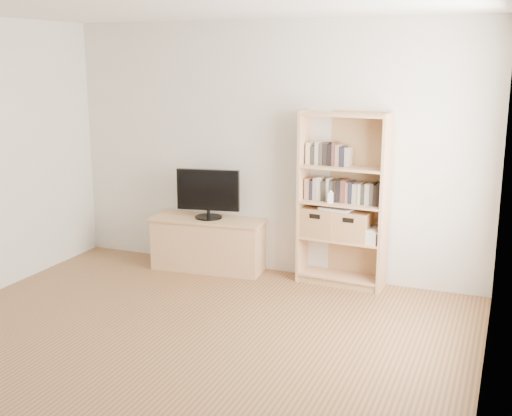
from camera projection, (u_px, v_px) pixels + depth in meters
The scene contains 13 objects.
floor at pixel (148, 371), 4.66m from camera, with size 4.50×5.00×0.01m, color brown.
back_wall at pixel (271, 150), 6.62m from camera, with size 4.50×0.02×2.60m, color silver.
right_wall at pixel (491, 229), 3.54m from camera, with size 0.02×5.00×2.60m, color silver.
tv_stand at pixel (209, 245), 6.88m from camera, with size 1.18×0.44×0.54m, color tan.
bookshelf at pixel (343, 200), 6.28m from camera, with size 0.86×0.31×1.73m, color tan.
television at pixel (208, 194), 6.75m from camera, with size 0.67×0.05×0.53m, color black.
books_row_mid at pixel (344, 191), 6.28m from camera, with size 0.82×0.16×0.22m, color #A07657.
books_row_upper at pixel (326, 155), 6.28m from camera, with size 0.36×0.13×0.19m, color #A07657.
baby_monitor at pixel (330, 198), 6.23m from camera, with size 0.05×0.03×0.10m, color white.
basket_left at pixel (320, 221), 6.43m from camera, with size 0.35×0.29×0.29m, color #B17550.
basket_right at pixel (352, 225), 6.29m from camera, with size 0.35×0.29×0.29m, color #B17550.
laptop at pixel (337, 208), 6.30m from camera, with size 0.31×0.22×0.02m, color white.
magazine_stack at pixel (371, 236), 6.22m from camera, with size 0.17×0.25×0.12m, color beige.
Camera 1 is at (2.33, -3.66, 2.21)m, focal length 45.00 mm.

